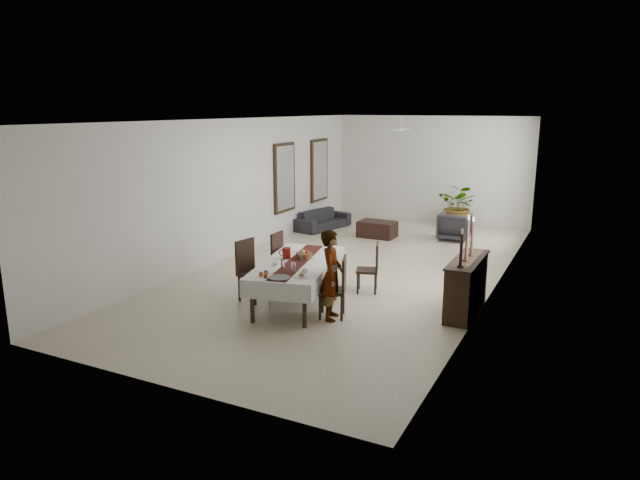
{
  "coord_description": "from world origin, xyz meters",
  "views": [
    {
      "loc": [
        4.65,
        -11.06,
        3.45
      ],
      "look_at": [
        0.1,
        -1.85,
        1.05
      ],
      "focal_mm": 32.0,
      "sensor_mm": 36.0,
      "label": 1
    }
  ],
  "objects_px": {
    "red_pitcher": "(286,253)",
    "sofa": "(323,219)",
    "woman": "(332,275)",
    "sideboard_body": "(466,287)",
    "dining_table_top": "(298,263)"
  },
  "relations": [
    {
      "from": "red_pitcher",
      "to": "sideboard_body",
      "type": "height_order",
      "value": "red_pitcher"
    },
    {
      "from": "sideboard_body",
      "to": "sofa",
      "type": "xyz_separation_m",
      "value": [
        -5.24,
        5.17,
        -0.19
      ]
    },
    {
      "from": "red_pitcher",
      "to": "sofa",
      "type": "relative_size",
      "value": 0.11
    },
    {
      "from": "sideboard_body",
      "to": "sofa",
      "type": "height_order",
      "value": "sideboard_body"
    },
    {
      "from": "red_pitcher",
      "to": "sofa",
      "type": "height_order",
      "value": "red_pitcher"
    },
    {
      "from": "dining_table_top",
      "to": "woman",
      "type": "relative_size",
      "value": 1.6
    },
    {
      "from": "sideboard_body",
      "to": "woman",
      "type": "bearing_deg",
      "value": -146.65
    },
    {
      "from": "woman",
      "to": "sideboard_body",
      "type": "height_order",
      "value": "woman"
    },
    {
      "from": "red_pitcher",
      "to": "woman",
      "type": "bearing_deg",
      "value": -25.7
    },
    {
      "from": "woman",
      "to": "red_pitcher",
      "type": "bearing_deg",
      "value": 47.47
    },
    {
      "from": "red_pitcher",
      "to": "sofa",
      "type": "xyz_separation_m",
      "value": [
        -2.13,
        5.89,
        -0.6
      ]
    },
    {
      "from": "dining_table_top",
      "to": "red_pitcher",
      "type": "xyz_separation_m",
      "value": [
        -0.28,
        0.09,
        0.14
      ]
    },
    {
      "from": "woman",
      "to": "sofa",
      "type": "distance_m",
      "value": 7.26
    },
    {
      "from": "woman",
      "to": "sideboard_body",
      "type": "bearing_deg",
      "value": -73.47
    },
    {
      "from": "woman",
      "to": "sofa",
      "type": "relative_size",
      "value": 0.82
    }
  ]
}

